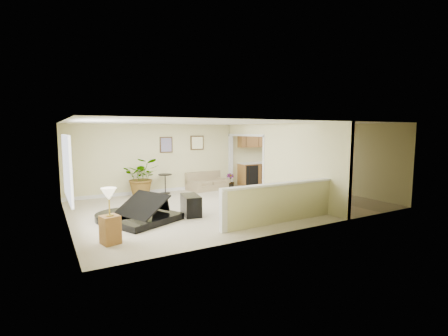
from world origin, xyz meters
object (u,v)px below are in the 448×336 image
piano (139,196)px  lamp_stand (110,220)px  loveseat (207,181)px  piano_bench (191,205)px  palm_plant (142,177)px  accent_table (165,181)px  small_plant (230,182)px

piano → lamp_stand: 1.71m
piano → loveseat: size_ratio=1.36×
piano_bench → palm_plant: bearing=97.5°
palm_plant → piano: bearing=-106.8°
piano → accent_table: piano is taller
small_plant → piano_bench: bearing=-134.9°
piano → lamp_stand: bearing=-148.7°
piano_bench → palm_plant: size_ratio=0.56×
palm_plant → small_plant: size_ratio=2.47×
accent_table → lamp_stand: (-2.72, -4.48, 0.03)m
loveseat → piano_bench: bearing=-130.9°
small_plant → lamp_stand: (-5.29, -4.25, 0.23)m
accent_table → lamp_stand: 5.24m
loveseat → small_plant: bearing=-26.3°
loveseat → small_plant: (0.85, -0.29, -0.08)m
accent_table → small_plant: bearing=-5.2°
piano → loveseat: 4.69m
palm_plant → small_plant: (3.41, -0.24, -0.41)m
piano → lamp_stand: piano is taller
accent_table → loveseat: bearing=1.7°
piano_bench → palm_plant: palm_plant is taller
palm_plant → piano_bench: bearing=-82.5°
piano → small_plant: piano is taller
palm_plant → small_plant: bearing=-3.9°
piano → accent_table: size_ratio=3.19×
piano_bench → small_plant: small_plant is taller
loveseat → piano: bearing=-145.9°
piano_bench → piano: bearing=173.6°
lamp_stand → small_plant: bearing=38.7°
loveseat → small_plant: size_ratio=2.81×
loveseat → lamp_stand: lamp_stand is taller
small_plant → lamp_stand: 6.79m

